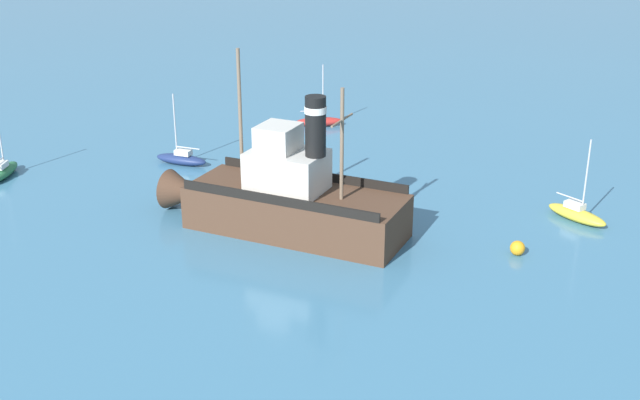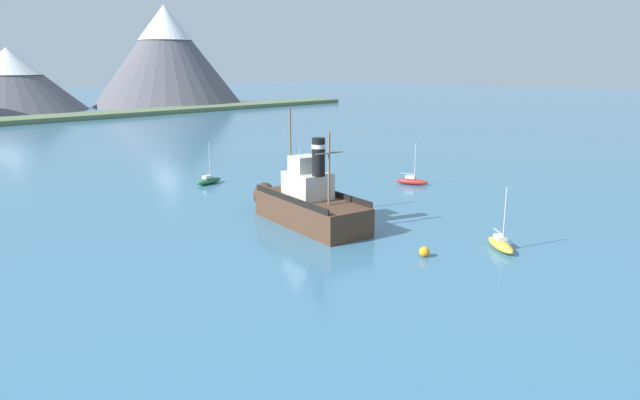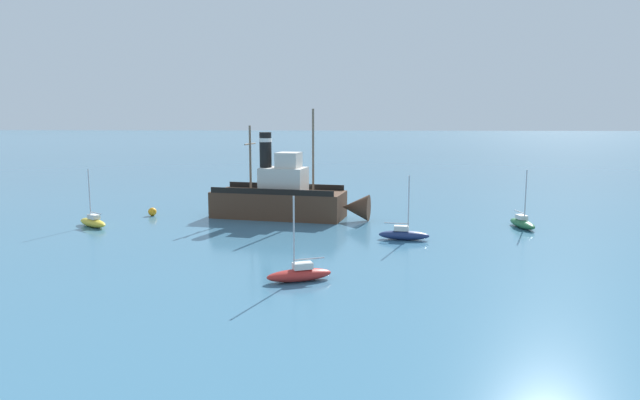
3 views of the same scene
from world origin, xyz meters
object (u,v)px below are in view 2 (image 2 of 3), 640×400
Objects in this scene: old_tugboat at (307,203)px; sailboat_navy at (302,187)px; sailboat_yellow at (501,244)px; sailboat_green at (209,180)px; sailboat_red at (412,181)px; mooring_buoy at (424,252)px.

sailboat_navy is at bearing 48.19° from old_tugboat.
sailboat_yellow is 1.00× the size of sailboat_green.
sailboat_red is at bearing 8.77° from old_tugboat.
sailboat_red is at bearing 37.41° from mooring_buoy.
mooring_buoy is (-0.23, -12.52, -1.44)m from old_tugboat.
old_tugboat is 3.02× the size of sailboat_yellow.
sailboat_red reaches higher than mooring_buoy.
sailboat_yellow is 26.02m from sailboat_navy.
sailboat_red is 6.31× the size of mooring_buoy.
sailboat_red is 25.73m from mooring_buoy.
sailboat_navy is (5.16, -10.34, 0.00)m from sailboat_green.
sailboat_red is (20.21, 3.12, -1.40)m from old_tugboat.
sailboat_green and sailboat_navy have the same top height.
old_tugboat is at bearing -100.62° from sailboat_green.
sailboat_yellow is 36.12m from sailboat_green.
mooring_buoy is (-4.05, -32.89, -0.04)m from sailboat_green.
old_tugboat is 3.02× the size of sailboat_red.
sailboat_yellow is at bearing -71.52° from old_tugboat.
sailboat_green is 1.00× the size of sailboat_red.
sailboat_navy is 6.31× the size of mooring_buoy.
old_tugboat is 3.02× the size of sailboat_green.
sailboat_green is 11.55m from sailboat_navy.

